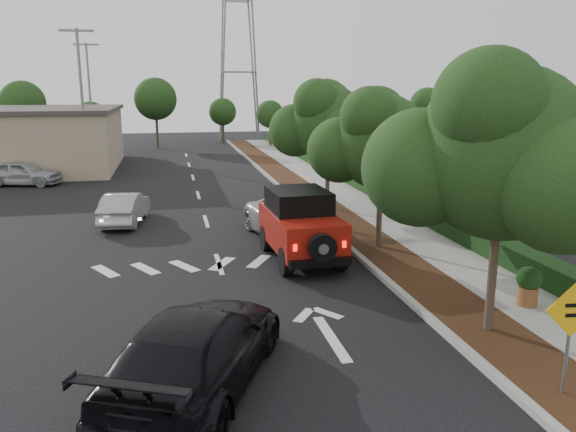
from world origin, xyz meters
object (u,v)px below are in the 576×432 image
object	(u,v)px
silver_suv_ahead	(294,220)
speed_hump_sign	(571,324)
black_suv_oncoming	(197,349)
red_jeep	(299,224)

from	to	relation	value
silver_suv_ahead	speed_hump_sign	bearing A→B (deg)	-88.00
black_suv_oncoming	speed_hump_sign	bearing A→B (deg)	-170.98
red_jeep	black_suv_oncoming	xyz separation A→B (m)	(-3.75, -7.64, -0.37)
red_jeep	silver_suv_ahead	size ratio (longest dim) A/B	0.85
silver_suv_ahead	red_jeep	bearing A→B (deg)	-108.01
red_jeep	black_suv_oncoming	size ratio (longest dim) A/B	0.84
black_suv_oncoming	silver_suv_ahead	bearing A→B (deg)	-87.94
red_jeep	speed_hump_sign	xyz separation A→B (m)	(2.73, -9.44, 0.32)
speed_hump_sign	red_jeep	bearing A→B (deg)	113.22
silver_suv_ahead	speed_hump_sign	xyz separation A→B (m)	(2.39, -11.69, 0.73)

